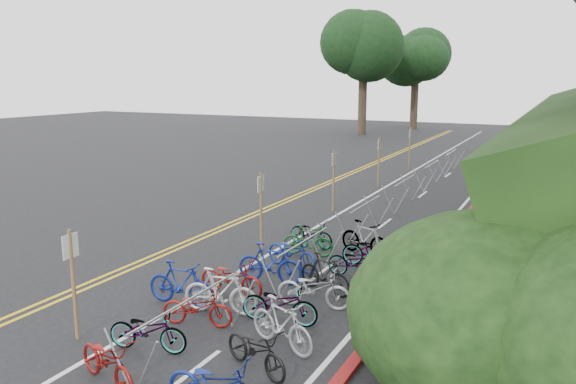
% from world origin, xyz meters
% --- Properties ---
extents(ground, '(120.00, 120.00, 0.00)m').
position_xyz_m(ground, '(0.00, 0.00, 0.00)').
color(ground, black).
rests_on(ground, ground).
extents(road_markings, '(7.47, 80.00, 0.01)m').
position_xyz_m(road_markings, '(0.63, 10.10, 0.00)').
color(road_markings, gold).
rests_on(road_markings, ground).
extents(red_curb, '(0.25, 28.00, 0.10)m').
position_xyz_m(red_curb, '(5.70, 12.00, 0.05)').
color(red_curb, maroon).
rests_on(red_curb, ground).
extents(bike_rack_front, '(1.17, 3.33, 1.22)m').
position_xyz_m(bike_rack_front, '(2.77, -1.73, 0.91)').
color(bike_rack_front, '#95989C').
rests_on(bike_rack_front, ground).
extents(bike_racks_rest, '(1.14, 23.00, 1.17)m').
position_xyz_m(bike_racks_rest, '(3.00, 13.00, 0.85)').
color(bike_racks_rest, '#95989C').
rests_on(bike_racks_rest, ground).
extents(signpost_near, '(0.08, 0.40, 2.37)m').
position_xyz_m(signpost_near, '(0.14, -2.06, 1.36)').
color(signpost_near, brown).
rests_on(signpost_near, ground).
extents(signposts_rest, '(0.08, 18.40, 2.50)m').
position_xyz_m(signposts_rest, '(0.60, 14.00, 1.43)').
color(signposts_rest, brown).
rests_on(signposts_rest, ground).
extents(bike_front, '(0.60, 1.84, 1.09)m').
position_xyz_m(bike_front, '(1.00, 0.35, 0.55)').
color(bike_front, navy).
rests_on(bike_front, ground).
extents(bike_valet, '(3.41, 11.10, 1.10)m').
position_xyz_m(bike_valet, '(3.01, 1.63, 0.48)').
color(bike_valet, maroon).
rests_on(bike_valet, ground).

